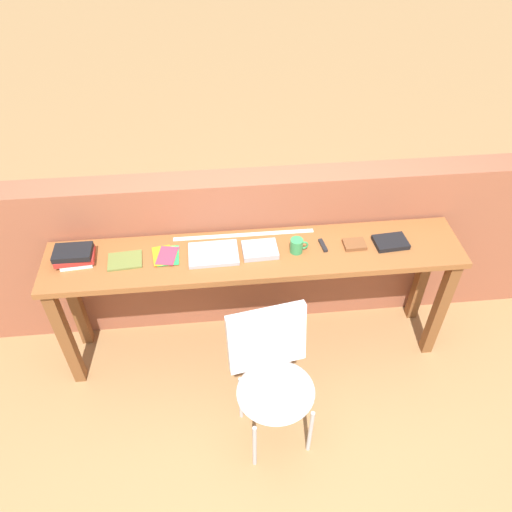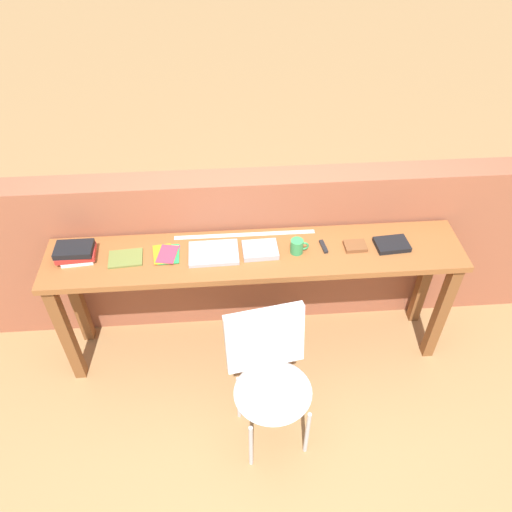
% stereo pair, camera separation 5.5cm
% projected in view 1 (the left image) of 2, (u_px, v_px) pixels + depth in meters
% --- Properties ---
extents(ground_plane, '(40.00, 40.00, 0.00)m').
position_uv_depth(ground_plane, '(260.00, 380.00, 3.34)').
color(ground_plane, '#9E7547').
extents(brick_wall_back, '(6.00, 0.20, 1.19)m').
position_uv_depth(brick_wall_back, '(250.00, 250.00, 3.40)').
color(brick_wall_back, '#935138').
rests_on(brick_wall_back, ground).
extents(sideboard, '(2.50, 0.44, 0.88)m').
position_uv_depth(sideboard, '(255.00, 270.00, 3.06)').
color(sideboard, brown).
rests_on(sideboard, ground).
extents(chair_white_moulded, '(0.51, 0.52, 0.89)m').
position_uv_depth(chair_white_moulded, '(273.00, 373.00, 2.76)').
color(chair_white_moulded, silver).
rests_on(chair_white_moulded, ground).
extents(book_stack_leftmost, '(0.23, 0.18, 0.09)m').
position_uv_depth(book_stack_leftmost, '(75.00, 256.00, 2.87)').
color(book_stack_leftmost, white).
rests_on(book_stack_leftmost, sideboard).
extents(magazine_cycling, '(0.21, 0.16, 0.01)m').
position_uv_depth(magazine_cycling, '(125.00, 261.00, 2.90)').
color(magazine_cycling, olive).
rests_on(magazine_cycling, sideboard).
extents(pamphlet_pile_colourful, '(0.17, 0.19, 0.01)m').
position_uv_depth(pamphlet_pile_colourful, '(166.00, 256.00, 2.93)').
color(pamphlet_pile_colourful, purple).
rests_on(pamphlet_pile_colourful, sideboard).
extents(book_open_centre, '(0.30, 0.22, 0.02)m').
position_uv_depth(book_open_centre, '(213.00, 254.00, 2.94)').
color(book_open_centre, '#9E9EA3').
rests_on(book_open_centre, sideboard).
extents(book_grey_hardcover, '(0.21, 0.17, 0.03)m').
position_uv_depth(book_grey_hardcover, '(260.00, 250.00, 2.96)').
color(book_grey_hardcover, '#9E9EA3').
rests_on(book_grey_hardcover, sideboard).
extents(mug, '(0.11, 0.08, 0.09)m').
position_uv_depth(mug, '(297.00, 246.00, 2.94)').
color(mug, '#338C4C').
rests_on(mug, sideboard).
extents(multitool_folded, '(0.04, 0.11, 0.02)m').
position_uv_depth(multitool_folded, '(323.00, 245.00, 3.00)').
color(multitool_folded, black).
rests_on(multitool_folded, sideboard).
extents(leather_journal_brown, '(0.13, 0.10, 0.02)m').
position_uv_depth(leather_journal_brown, '(354.00, 244.00, 3.00)').
color(leather_journal_brown, brown).
rests_on(leather_journal_brown, sideboard).
extents(book_repair_rightmost, '(0.21, 0.16, 0.03)m').
position_uv_depth(book_repair_rightmost, '(391.00, 242.00, 3.01)').
color(book_repair_rightmost, black).
rests_on(book_repair_rightmost, sideboard).
extents(ruler_metal_back_edge, '(0.87, 0.03, 0.00)m').
position_uv_depth(ruler_metal_back_edge, '(244.00, 235.00, 3.08)').
color(ruler_metal_back_edge, silver).
rests_on(ruler_metal_back_edge, sideboard).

